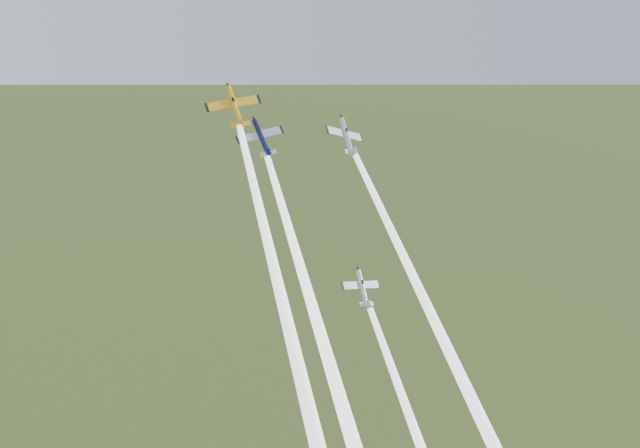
{
  "coord_description": "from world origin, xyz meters",
  "views": [
    {
      "loc": [
        -68.88,
        -93.38,
        126.04
      ],
      "look_at": [
        0.0,
        -6.0,
        92.0
      ],
      "focal_mm": 45.0,
      "sensor_mm": 36.0,
      "label": 1
    }
  ],
  "objects_px": {
    "plane_navy": "(261,137)",
    "plane_silver_right": "(346,136)",
    "plane_yellow": "(235,106)",
    "plane_silver_low": "(362,288)"
  },
  "relations": [
    {
      "from": "plane_navy",
      "to": "plane_silver_low",
      "type": "xyz_separation_m",
      "value": [
        8.04,
        -13.79,
        -21.34
      ]
    },
    {
      "from": "plane_yellow",
      "to": "plane_silver_right",
      "type": "height_order",
      "value": "plane_yellow"
    },
    {
      "from": "plane_yellow",
      "to": "plane_silver_low",
      "type": "bearing_deg",
      "value": -39.82
    },
    {
      "from": "plane_navy",
      "to": "plane_silver_right",
      "type": "xyz_separation_m",
      "value": [
        16.27,
        -0.05,
        -1.78
      ]
    },
    {
      "from": "plane_yellow",
      "to": "plane_silver_right",
      "type": "xyz_separation_m",
      "value": [
        19.6,
        -1.85,
        -6.43
      ]
    },
    {
      "from": "plane_navy",
      "to": "plane_yellow",
      "type": "bearing_deg",
      "value": 161.49
    },
    {
      "from": "plane_yellow",
      "to": "plane_silver_right",
      "type": "distance_m",
      "value": 20.71
    },
    {
      "from": "plane_navy",
      "to": "plane_silver_right",
      "type": "bearing_deg",
      "value": 9.58
    },
    {
      "from": "plane_yellow",
      "to": "plane_silver_right",
      "type": "bearing_deg",
      "value": 8.69
    },
    {
      "from": "plane_yellow",
      "to": "plane_navy",
      "type": "distance_m",
      "value": 6.0
    }
  ]
}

